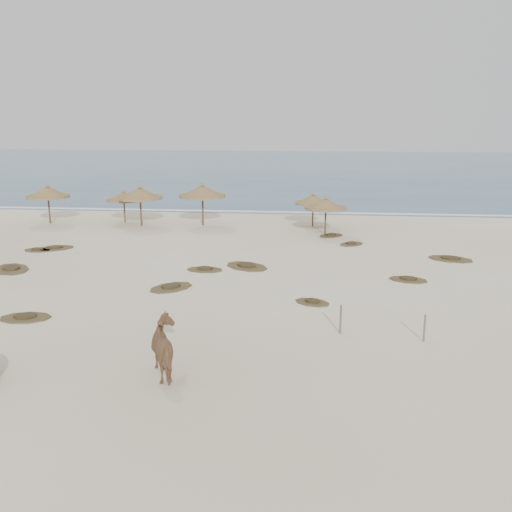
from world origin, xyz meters
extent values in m
plane|color=#EFE1C4|center=(0.00, 0.00, 0.00)|extent=(160.00, 160.00, 0.00)
cube|color=#255170|center=(0.00, 75.00, 0.00)|extent=(200.00, 100.00, 0.01)
cube|color=white|center=(0.00, 26.00, 0.00)|extent=(70.00, 0.60, 0.01)
cylinder|color=brown|center=(-15.12, 18.69, 1.13)|extent=(0.13, 0.13, 2.25)
cylinder|color=olive|center=(-15.12, 18.69, 2.06)|extent=(3.60, 3.60, 0.19)
cone|color=olive|center=(-15.12, 18.69, 2.41)|extent=(3.48, 3.48, 0.80)
cone|color=olive|center=(-15.12, 18.69, 2.90)|extent=(0.39, 0.39, 0.24)
cylinder|color=brown|center=(-9.58, 19.74, 0.94)|extent=(0.11, 0.11, 1.89)
cylinder|color=olive|center=(-9.58, 19.74, 1.73)|extent=(3.55, 3.55, 0.16)
cone|color=olive|center=(-9.58, 19.74, 2.02)|extent=(3.43, 3.43, 0.67)
cone|color=olive|center=(-9.58, 19.74, 2.43)|extent=(0.32, 0.32, 0.20)
cylinder|color=brown|center=(-7.84, 18.36, 1.15)|extent=(0.13, 0.13, 2.30)
cylinder|color=olive|center=(-7.84, 18.36, 2.11)|extent=(3.54, 3.54, 0.20)
cone|color=olive|center=(-7.84, 18.36, 2.47)|extent=(3.42, 3.42, 0.82)
cone|color=olive|center=(-7.84, 18.36, 2.96)|extent=(0.39, 0.39, 0.24)
cylinder|color=brown|center=(-3.32, 19.11, 1.21)|extent=(0.14, 0.14, 2.41)
cylinder|color=olive|center=(-3.32, 19.11, 2.21)|extent=(3.60, 3.60, 0.21)
cone|color=olive|center=(-3.32, 19.11, 2.59)|extent=(3.48, 3.48, 0.86)
cone|color=olive|center=(-3.32, 19.11, 3.10)|extent=(0.41, 0.41, 0.25)
cylinder|color=brown|center=(4.87, 19.55, 0.95)|extent=(0.11, 0.11, 1.90)
cylinder|color=olive|center=(4.87, 19.55, 1.74)|extent=(3.59, 3.59, 0.16)
cone|color=olive|center=(4.87, 19.55, 2.03)|extent=(3.47, 3.47, 0.68)
cone|color=olive|center=(4.87, 19.55, 2.44)|extent=(0.33, 0.33, 0.20)
cylinder|color=brown|center=(5.76, 16.48, 1.00)|extent=(0.11, 0.11, 2.01)
cylinder|color=olive|center=(5.76, 16.48, 1.83)|extent=(3.47, 3.47, 0.17)
cone|color=olive|center=(5.76, 16.48, 2.15)|extent=(3.35, 3.35, 0.72)
cone|color=olive|center=(5.76, 16.48, 2.58)|extent=(0.34, 0.34, 0.21)
imported|color=#8F5F41|center=(0.71, -6.40, 0.88)|extent=(1.82, 2.29, 1.76)
cylinder|color=#6A5E4F|center=(6.14, -2.28, 0.55)|extent=(0.10, 0.10, 1.10)
cylinder|color=#6A5E4F|center=(9.07, -2.76, 0.50)|extent=(0.10, 0.10, 1.01)
camera|label=1|loc=(5.17, -22.36, 7.70)|focal=40.00mm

